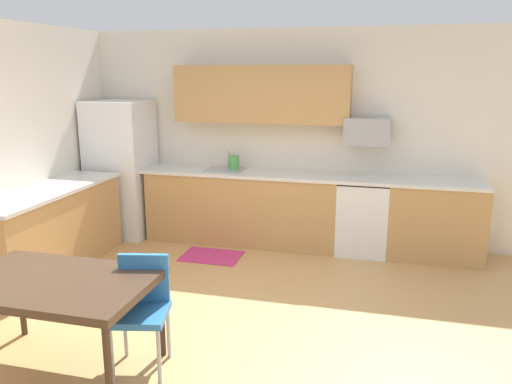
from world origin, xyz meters
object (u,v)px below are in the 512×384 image
object	(u,v)px
refrigerator	(122,169)
microwave	(367,131)
oven_range	(363,216)
chair_near_table	(142,303)
kettle	(234,164)
dining_table	(54,287)

from	to	relation	value
refrigerator	microwave	bearing A→B (deg)	3.23
refrigerator	oven_range	size ratio (longest dim) A/B	1.98
refrigerator	chair_near_table	xyz separation A→B (m)	(1.72, -2.86, -0.40)
refrigerator	microwave	world-z (taller)	refrigerator
chair_near_table	kettle	bearing A→B (deg)	93.60
dining_table	chair_near_table	xyz separation A→B (m)	(0.56, 0.24, -0.17)
kettle	chair_near_table	bearing A→B (deg)	-86.40
microwave	dining_table	distance (m)	3.94
kettle	oven_range	bearing A→B (deg)	-1.73
oven_range	refrigerator	bearing A→B (deg)	-178.56
microwave	chair_near_table	bearing A→B (deg)	-115.76
refrigerator	kettle	world-z (taller)	refrigerator
oven_range	microwave	bearing A→B (deg)	90.00
dining_table	kettle	world-z (taller)	kettle
microwave	chair_near_table	world-z (taller)	microwave
chair_near_table	kettle	distance (m)	3.04
oven_range	kettle	bearing A→B (deg)	178.27
microwave	kettle	xyz separation A→B (m)	(-1.66, -0.05, -0.46)
refrigerator	microwave	distance (m)	3.25
kettle	microwave	bearing A→B (deg)	1.73
refrigerator	dining_table	distance (m)	3.32
chair_near_table	oven_range	bearing A→B (deg)	63.48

